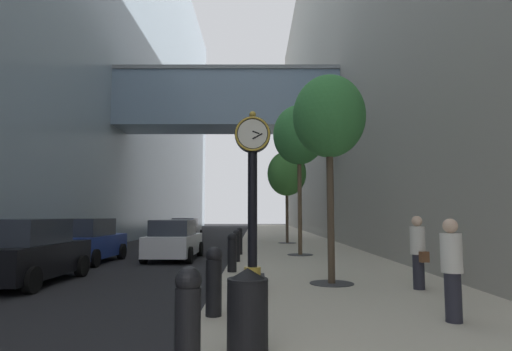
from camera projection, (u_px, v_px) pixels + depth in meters
ground_plane at (243, 242)px, 28.62m from camera, size 110.00×110.00×0.00m
sidewalk_right at (285, 238)px, 31.60m from camera, size 6.11×80.00×0.14m
building_block_left at (90, 42)px, 33.04m from camera, size 23.19×80.00×30.85m
building_block_right at (381, 51)px, 32.92m from camera, size 9.00×80.00×29.28m
street_clock at (254, 191)px, 9.81m from camera, size 0.84×0.55×4.17m
bollard_nearest at (190, 319)px, 4.48m from camera, size 0.29×0.29×1.17m
bollard_second at (216, 279)px, 7.25m from camera, size 0.29×0.29×1.17m
bollard_fourth at (234, 251)px, 12.77m from camera, size 0.29×0.29×1.17m
bollard_fifth at (238, 245)px, 15.53m from camera, size 0.29×0.29×1.17m
bollard_sixth at (241, 240)px, 18.30m from camera, size 0.29×0.29×1.17m
street_tree_near at (331, 118)px, 10.90m from camera, size 1.87×1.87×5.34m
street_tree_mid_near at (301, 136)px, 18.48m from camera, size 2.28×2.28×6.53m
street_tree_mid_far at (289, 174)px, 25.89m from camera, size 2.38×2.38×5.61m
trash_bin at (249, 309)px, 5.30m from camera, size 0.53×0.53×1.05m
pedestrian_walking at (420, 250)px, 9.79m from camera, size 0.42×0.50×1.70m
pedestrian_by_clock at (454, 267)px, 6.83m from camera, size 0.36×0.36×1.66m
car_black_near at (30, 253)px, 11.37m from camera, size 2.01×4.09×1.75m
car_blue_mid at (88, 241)px, 16.34m from camera, size 2.17×4.16×1.71m
car_silver_far at (188, 229)px, 32.60m from camera, size 2.10×4.45×1.59m
car_white_trailing at (176, 240)px, 17.51m from camera, size 2.02×4.14×1.65m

